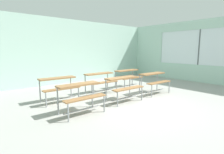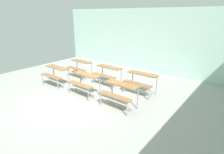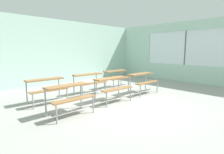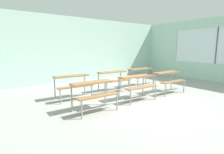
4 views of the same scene
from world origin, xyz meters
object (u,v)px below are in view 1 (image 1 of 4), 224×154
(desk_bench_r0c2, at_px, (154,78))
(desk_bench_r1c2, at_px, (128,74))
(desk_bench_r0c1, at_px, (124,83))
(desk_bench_r1c0, at_px, (59,84))
(desk_bench_r1c1, at_px, (101,78))
(desk_bench_r0c0, at_px, (81,91))

(desk_bench_r0c2, relative_size, desk_bench_r1c2, 1.01)
(desk_bench_r0c1, bearing_deg, desk_bench_r1c2, 42.62)
(desk_bench_r0c1, xyz_separation_m, desk_bench_r1c0, (-1.55, 1.24, 0.00))
(desk_bench_r0c1, height_order, desk_bench_r1c1, same)
(desk_bench_r0c2, distance_m, desk_bench_r1c0, 3.33)
(desk_bench_r0c0, bearing_deg, desk_bench_r0c1, 2.76)
(desk_bench_r0c2, bearing_deg, desk_bench_r0c1, -178.78)
(desk_bench_r0c2, distance_m, desk_bench_r1c2, 1.31)
(desk_bench_r0c2, height_order, desk_bench_r1c2, same)
(desk_bench_r0c1, bearing_deg, desk_bench_r1c0, 143.79)
(desk_bench_r0c1, distance_m, desk_bench_r1c1, 1.24)
(desk_bench_r0c1, height_order, desk_bench_r1c2, same)
(desk_bench_r0c2, bearing_deg, desk_bench_r1c1, 141.90)
(desk_bench_r1c2, bearing_deg, desk_bench_r1c1, -177.37)
(desk_bench_r1c0, distance_m, desk_bench_r1c1, 1.59)
(desk_bench_r1c0, height_order, desk_bench_r1c2, same)
(desk_bench_r1c0, distance_m, desk_bench_r1c2, 3.06)
(desk_bench_r0c0, bearing_deg, desk_bench_r1c2, 24.12)
(desk_bench_r1c0, xyz_separation_m, desk_bench_r1c1, (1.59, -0.00, 0.00))
(desk_bench_r0c1, relative_size, desk_bench_r1c2, 1.01)
(desk_bench_r1c0, relative_size, desk_bench_r1c2, 1.01)
(desk_bench_r0c0, bearing_deg, desk_bench_r1c1, 39.83)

